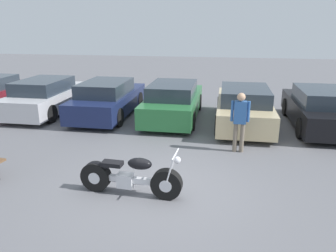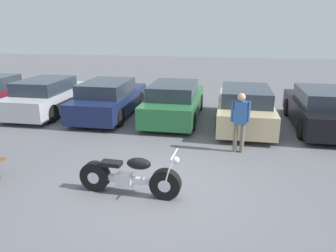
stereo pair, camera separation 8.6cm
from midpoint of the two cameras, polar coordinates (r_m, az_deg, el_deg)
name	(u,v)px [view 2 (the right image)]	position (r m, az deg, el deg)	size (l,w,h in m)	color
ground_plane	(160,188)	(7.41, -0.98, -10.71)	(60.00, 60.00, 0.00)	slate
motorcycle	(128,177)	(7.05, -6.63, -8.74)	(2.23, 0.62, 1.02)	black
parked_car_silver	(49,96)	(14.22, -19.88, 4.90)	(1.90, 4.54, 1.40)	#BCBCC1
parked_car_navy	(109,99)	(13.09, -10.03, 4.67)	(1.90, 4.54, 1.40)	#19234C
parked_car_green	(174,102)	(12.45, 1.30, 4.28)	(1.90, 4.54, 1.40)	#286B38
parked_car_champagne	(245,107)	(11.93, 13.40, 3.22)	(1.90, 4.54, 1.40)	#C6B284
parked_car_black	(321,109)	(12.51, 25.31, 2.65)	(1.90, 4.54, 1.40)	black
person_standing	(240,118)	(9.25, 12.71, 1.43)	(0.52, 0.23, 1.70)	#726656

